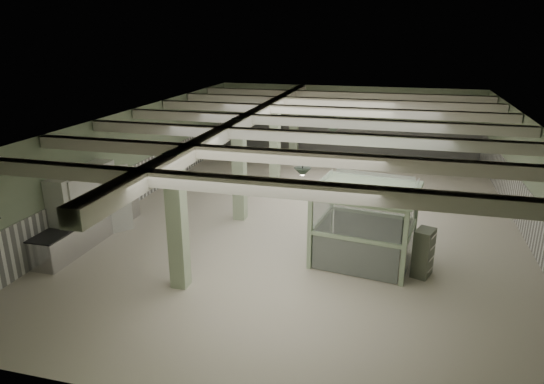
% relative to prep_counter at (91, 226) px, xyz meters
% --- Properties ---
extents(floor, '(20.00, 20.00, 0.00)m').
position_rel_prep_counter_xyz_m(floor, '(6.54, 3.99, -0.46)').
color(floor, beige).
rests_on(floor, ground).
extents(ceiling, '(14.00, 20.00, 0.02)m').
position_rel_prep_counter_xyz_m(ceiling, '(6.54, 3.99, 3.14)').
color(ceiling, white).
rests_on(ceiling, wall_back).
extents(wall_back, '(14.00, 0.02, 3.60)m').
position_rel_prep_counter_xyz_m(wall_back, '(6.54, 13.99, 1.34)').
color(wall_back, '#96A584').
rests_on(wall_back, floor).
extents(wall_front, '(14.00, 0.02, 3.60)m').
position_rel_prep_counter_xyz_m(wall_front, '(6.54, -6.01, 1.34)').
color(wall_front, '#96A584').
rests_on(wall_front, floor).
extents(wall_left, '(0.02, 20.00, 3.60)m').
position_rel_prep_counter_xyz_m(wall_left, '(-0.46, 3.99, 1.34)').
color(wall_left, '#96A584').
rests_on(wall_left, floor).
extents(wall_right, '(0.02, 20.00, 3.60)m').
position_rel_prep_counter_xyz_m(wall_right, '(13.54, 3.99, 1.34)').
color(wall_right, '#96A584').
rests_on(wall_right, floor).
extents(wainscot_left, '(0.05, 19.90, 1.50)m').
position_rel_prep_counter_xyz_m(wainscot_left, '(-0.43, 3.99, 0.29)').
color(wainscot_left, silver).
rests_on(wainscot_left, floor).
extents(wainscot_right, '(0.05, 19.90, 1.50)m').
position_rel_prep_counter_xyz_m(wainscot_right, '(13.52, 3.99, 0.29)').
color(wainscot_right, silver).
rests_on(wainscot_right, floor).
extents(wainscot_back, '(13.90, 0.05, 1.50)m').
position_rel_prep_counter_xyz_m(wainscot_back, '(6.54, 13.97, 0.29)').
color(wainscot_back, silver).
rests_on(wainscot_back, floor).
extents(girder, '(0.45, 19.90, 0.40)m').
position_rel_prep_counter_xyz_m(girder, '(4.04, 3.99, 2.92)').
color(girder, beige).
rests_on(girder, ceiling).
extents(beam_a, '(13.90, 0.35, 0.32)m').
position_rel_prep_counter_xyz_m(beam_a, '(6.54, -3.51, 2.96)').
color(beam_a, beige).
rests_on(beam_a, ceiling).
extents(beam_b, '(13.90, 0.35, 0.32)m').
position_rel_prep_counter_xyz_m(beam_b, '(6.54, -1.01, 2.96)').
color(beam_b, beige).
rests_on(beam_b, ceiling).
extents(beam_c, '(13.90, 0.35, 0.32)m').
position_rel_prep_counter_xyz_m(beam_c, '(6.54, 1.49, 2.96)').
color(beam_c, beige).
rests_on(beam_c, ceiling).
extents(beam_d, '(13.90, 0.35, 0.32)m').
position_rel_prep_counter_xyz_m(beam_d, '(6.54, 3.99, 2.96)').
color(beam_d, beige).
rests_on(beam_d, ceiling).
extents(beam_e, '(13.90, 0.35, 0.32)m').
position_rel_prep_counter_xyz_m(beam_e, '(6.54, 6.49, 2.96)').
color(beam_e, beige).
rests_on(beam_e, ceiling).
extents(beam_f, '(13.90, 0.35, 0.32)m').
position_rel_prep_counter_xyz_m(beam_f, '(6.54, 8.99, 2.96)').
color(beam_f, beige).
rests_on(beam_f, ceiling).
extents(beam_g, '(13.90, 0.35, 0.32)m').
position_rel_prep_counter_xyz_m(beam_g, '(6.54, 11.49, 2.96)').
color(beam_g, beige).
rests_on(beam_g, ceiling).
extents(column_a, '(0.42, 0.42, 3.60)m').
position_rel_prep_counter_xyz_m(column_a, '(4.04, -2.01, 1.34)').
color(column_a, '#B1C59E').
rests_on(column_a, floor).
extents(column_b, '(0.42, 0.42, 3.60)m').
position_rel_prep_counter_xyz_m(column_b, '(4.04, 2.99, 1.34)').
color(column_b, '#B1C59E').
rests_on(column_b, floor).
extents(column_c, '(0.42, 0.42, 3.60)m').
position_rel_prep_counter_xyz_m(column_c, '(4.04, 7.99, 1.34)').
color(column_c, '#B1C59E').
rests_on(column_c, floor).
extents(column_d, '(0.42, 0.42, 3.60)m').
position_rel_prep_counter_xyz_m(column_d, '(4.04, 11.99, 1.34)').
color(column_d, '#B1C59E').
rests_on(column_d, floor).
extents(pendant_front, '(0.44, 0.44, 0.22)m').
position_rel_prep_counter_xyz_m(pendant_front, '(7.04, -1.01, 2.59)').
color(pendant_front, '#324335').
rests_on(pendant_front, ceiling).
extents(pendant_mid, '(0.44, 0.44, 0.22)m').
position_rel_prep_counter_xyz_m(pendant_mid, '(7.04, 4.49, 2.59)').
color(pendant_mid, '#324335').
rests_on(pendant_mid, ceiling).
extents(pendant_back, '(0.44, 0.44, 0.22)m').
position_rel_prep_counter_xyz_m(pendant_back, '(7.04, 9.49, 2.59)').
color(pendant_back, '#324335').
rests_on(pendant_back, ceiling).
extents(prep_counter, '(0.84, 4.79, 0.91)m').
position_rel_prep_counter_xyz_m(prep_counter, '(0.00, 0.00, 0.00)').
color(prep_counter, '#B8B7BC').
rests_on(prep_counter, floor).
extents(pitcher_near, '(0.25, 0.27, 0.27)m').
position_rel_prep_counter_xyz_m(pitcher_near, '(-0.09, 1.78, 0.57)').
color(pitcher_near, '#B8B7BC').
rests_on(pitcher_near, prep_counter).
extents(pitcher_far, '(0.22, 0.24, 0.27)m').
position_rel_prep_counter_xyz_m(pitcher_far, '(-0.07, 1.86, 0.58)').
color(pitcher_far, '#B8B7BC').
rests_on(pitcher_far, prep_counter).
extents(veg_colander, '(0.48, 0.48, 0.18)m').
position_rel_prep_counter_xyz_m(veg_colander, '(0.03, 1.17, 0.53)').
color(veg_colander, '#38383C').
rests_on(veg_colander, prep_counter).
extents(orange_bowl, '(0.34, 0.34, 0.09)m').
position_rel_prep_counter_xyz_m(orange_bowl, '(-0.03, 0.05, 0.49)').
color(orange_bowl, '#B2B2B7').
rests_on(orange_bowl, prep_counter).
extents(walkin_cooler, '(1.17, 2.69, 2.46)m').
position_rel_prep_counter_xyz_m(walkin_cooler, '(-0.08, -0.00, 0.77)').
color(walkin_cooler, silver).
rests_on(walkin_cooler, floor).
extents(guard_booth, '(3.12, 2.76, 2.39)m').
position_rel_prep_counter_xyz_m(guard_booth, '(8.54, 0.69, 1.12)').
color(guard_booth, '#AAC59D').
rests_on(guard_booth, floor).
extents(filing_cabinet, '(0.62, 0.73, 1.35)m').
position_rel_prep_counter_xyz_m(filing_cabinet, '(10.19, 0.18, 0.21)').
color(filing_cabinet, '#5E6453').
rests_on(filing_cabinet, floor).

